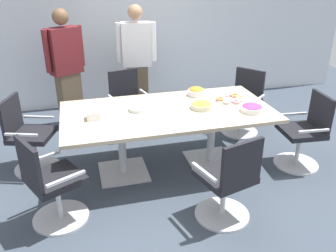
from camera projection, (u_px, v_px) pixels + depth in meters
The scene contains 17 objects.
ground_plane at pixel (168, 167), 4.40m from camera, with size 10.00×10.00×0.01m, color #3D4754.
back_wall at pixel (131, 21), 5.91m from camera, with size 8.00×0.10×2.80m, color silver.
conference_table at pixel (168, 120), 4.14m from camera, with size 2.40×1.20×0.75m.
office_chair_0 at pixel (228, 184), 3.34m from camera, with size 0.67×0.67×0.91m.
office_chair_1 at pixel (305, 135), 4.28m from camera, with size 0.58×0.58×0.91m.
office_chair_2 at pixel (243, 105), 5.15m from camera, with size 0.76×0.76×0.91m.
office_chair_3 at pixel (129, 107), 5.11m from camera, with size 0.66×0.66×0.91m.
office_chair_4 at pixel (28, 139), 4.19m from camera, with size 0.69×0.69×0.91m.
office_chair_5 at pixel (51, 186), 3.31m from camera, with size 0.73×0.73×0.91m.
person_standing_0 at pixel (67, 68), 5.14m from camera, with size 0.57×0.41×1.73m.
person_standing_1 at pixel (137, 60), 5.51m from camera, with size 0.62×0.27×1.74m.
snack_bowl_chips_orange at pixel (196, 91), 4.51m from camera, with size 0.21×0.21×0.11m.
snack_bowl_candy_mix at pixel (252, 108), 4.04m from camera, with size 0.26×0.26×0.08m.
snack_bowl_chips_yellow at pixel (202, 105), 4.12m from camera, with size 0.25×0.25×0.08m.
donut_platter at pixel (230, 99), 4.37m from camera, with size 0.36×0.36×0.04m.
plate_stack at pixel (138, 109), 4.07m from camera, with size 0.21×0.21×0.04m.
napkin_pile at pixel (93, 115), 3.84m from camera, with size 0.14×0.14×0.09m, color white.
Camera 1 is at (-0.97, -3.65, 2.30)m, focal length 38.12 mm.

